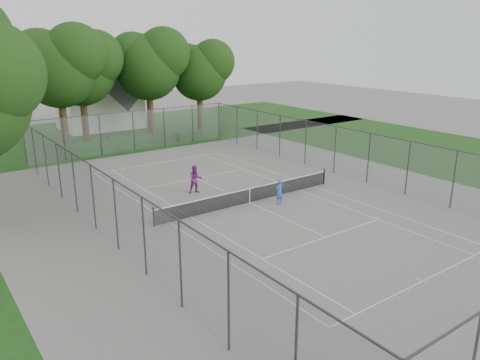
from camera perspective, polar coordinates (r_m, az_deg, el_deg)
ground at (r=28.59m, az=1.18°, el=-2.78°), size 120.00×120.00×0.00m
grass_far at (r=51.07m, az=-16.76°, el=5.37°), size 60.00×20.00×0.00m
grass_right at (r=44.90m, az=24.23°, el=3.05°), size 16.00×40.00×0.00m
court_markings at (r=28.59m, az=1.18°, el=-2.76°), size 11.03×23.83×0.01m
tennis_net at (r=28.42m, az=1.18°, el=-1.81°), size 12.87×0.10×1.10m
perimeter_fence at (r=28.03m, az=1.20°, el=0.71°), size 18.08×34.08×3.52m
tree_far_left at (r=44.51m, az=-21.23°, el=13.15°), size 7.63×6.97×10.97m
tree_far_midleft at (r=46.66m, az=-18.82°, el=13.04°), size 7.24×6.61×10.41m
tree_far_midright at (r=48.34m, az=-11.05°, el=13.98°), size 7.46×6.81×10.73m
tree_far_right at (r=50.38m, az=-4.89°, el=13.40°), size 6.64×6.06×9.55m
hedge_left at (r=42.02m, az=-18.13°, el=3.59°), size 4.25×1.27×1.06m
hedge_mid at (r=43.88m, az=-13.34°, el=4.63°), size 3.88×1.11×1.22m
hedge_right at (r=46.60m, az=-6.14°, el=5.42°), size 2.62×0.96×0.78m
house at (r=54.13m, az=-16.88°, el=10.33°), size 8.08×6.26×10.06m
girl_player at (r=28.24m, az=4.80°, el=-1.44°), size 0.62×0.46×1.54m
woman_player at (r=30.22m, az=-5.45°, el=0.08°), size 1.06×0.93×1.83m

